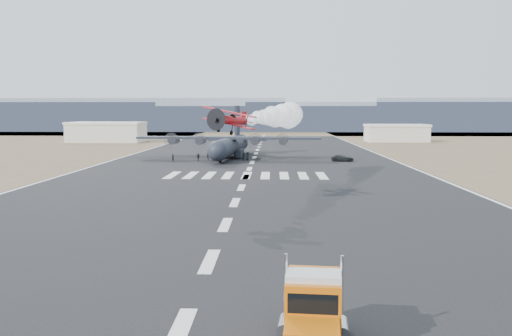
{
  "coord_description": "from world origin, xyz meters",
  "views": [
    {
      "loc": [
        4.35,
        -35.91,
        10.14
      ],
      "look_at": [
        2.4,
        23.05,
        4.0
      ],
      "focal_mm": 38.0,
      "sensor_mm": 36.0,
      "label": 1
    }
  ],
  "objects_px": {
    "hangar_left": "(107,132)",
    "crew_g": "(173,158)",
    "crew_b": "(212,157)",
    "support_vehicle": "(342,158)",
    "crew_a": "(235,155)",
    "aerobatic_biplane": "(230,120)",
    "crew_c": "(216,155)",
    "crew_h": "(243,157)",
    "crew_e": "(248,156)",
    "hangar_right": "(396,133)",
    "semi_truck": "(313,311)",
    "crew_d": "(198,157)",
    "transport_aircraft": "(230,144)",
    "crew_f": "(208,156)"
  },
  "relations": [
    {
      "from": "crew_b",
      "to": "crew_f",
      "type": "bearing_deg",
      "value": -148.4
    },
    {
      "from": "crew_b",
      "to": "crew_g",
      "type": "relative_size",
      "value": 1.06
    },
    {
      "from": "crew_c",
      "to": "crew_f",
      "type": "bearing_deg",
      "value": -108.15
    },
    {
      "from": "semi_truck",
      "to": "support_vehicle",
      "type": "bearing_deg",
      "value": 87.23
    },
    {
      "from": "transport_aircraft",
      "to": "crew_h",
      "type": "height_order",
      "value": "transport_aircraft"
    },
    {
      "from": "crew_a",
      "to": "transport_aircraft",
      "type": "bearing_deg",
      "value": 76.91
    },
    {
      "from": "crew_a",
      "to": "crew_h",
      "type": "distance_m",
      "value": 3.63
    },
    {
      "from": "crew_h",
      "to": "crew_e",
      "type": "bearing_deg",
      "value": -128.25
    },
    {
      "from": "transport_aircraft",
      "to": "aerobatic_biplane",
      "type": "bearing_deg",
      "value": -80.62
    },
    {
      "from": "crew_c",
      "to": "crew_a",
      "type": "bearing_deg",
      "value": 60.34
    },
    {
      "from": "crew_a",
      "to": "crew_g",
      "type": "xyz_separation_m",
      "value": [
        -12.14,
        -6.5,
        -0.02
      ]
    },
    {
      "from": "crew_d",
      "to": "crew_e",
      "type": "distance_m",
      "value": 10.36
    },
    {
      "from": "hangar_left",
      "to": "crew_b",
      "type": "distance_m",
      "value": 82.32
    },
    {
      "from": "crew_g",
      "to": "hangar_right",
      "type": "bearing_deg",
      "value": -14.22
    },
    {
      "from": "crew_c",
      "to": "crew_h",
      "type": "height_order",
      "value": "crew_c"
    },
    {
      "from": "crew_f",
      "to": "aerobatic_biplane",
      "type": "bearing_deg",
      "value": -4.98
    },
    {
      "from": "crew_e",
      "to": "crew_h",
      "type": "height_order",
      "value": "crew_e"
    },
    {
      "from": "semi_truck",
      "to": "crew_b",
      "type": "height_order",
      "value": "semi_truck"
    },
    {
      "from": "semi_truck",
      "to": "crew_f",
      "type": "distance_m",
      "value": 93.43
    },
    {
      "from": "hangar_left",
      "to": "support_vehicle",
      "type": "xyz_separation_m",
      "value": [
        70.47,
        -69.55,
        -2.76
      ]
    },
    {
      "from": "hangar_right",
      "to": "crew_g",
      "type": "height_order",
      "value": "hangar_right"
    },
    {
      "from": "crew_a",
      "to": "crew_d",
      "type": "xyz_separation_m",
      "value": [
        -7.19,
        -4.92,
        -0.02
      ]
    },
    {
      "from": "crew_b",
      "to": "hangar_left",
      "type": "bearing_deg",
      "value": -137.57
    },
    {
      "from": "aerobatic_biplane",
      "to": "transport_aircraft",
      "type": "relative_size",
      "value": 0.16
    },
    {
      "from": "hangar_left",
      "to": "crew_d",
      "type": "xyz_separation_m",
      "value": [
        40.73,
        -70.12,
        -2.58
      ]
    },
    {
      "from": "hangar_right",
      "to": "semi_truck",
      "type": "bearing_deg",
      "value": -103.74
    },
    {
      "from": "transport_aircraft",
      "to": "crew_e",
      "type": "height_order",
      "value": "transport_aircraft"
    },
    {
      "from": "aerobatic_biplane",
      "to": "crew_c",
      "type": "bearing_deg",
      "value": 111.77
    },
    {
      "from": "aerobatic_biplane",
      "to": "crew_h",
      "type": "distance_m",
      "value": 54.98
    },
    {
      "from": "crew_e",
      "to": "hangar_left",
      "type": "bearing_deg",
      "value": -9.94
    },
    {
      "from": "support_vehicle",
      "to": "crew_f",
      "type": "xyz_separation_m",
      "value": [
        -28.17,
        3.22,
        0.14
      ]
    },
    {
      "from": "crew_c",
      "to": "crew_d",
      "type": "bearing_deg",
      "value": -74.47
    },
    {
      "from": "aerobatic_biplane",
      "to": "crew_b",
      "type": "relative_size",
      "value": 3.71
    },
    {
      "from": "crew_g",
      "to": "crew_h",
      "type": "height_order",
      "value": "crew_g"
    },
    {
      "from": "crew_b",
      "to": "crew_g",
      "type": "bearing_deg",
      "value": -65.74
    },
    {
      "from": "semi_truck",
      "to": "crew_g",
      "type": "distance_m",
      "value": 89.55
    },
    {
      "from": "hangar_left",
      "to": "crew_g",
      "type": "bearing_deg",
      "value": -63.47
    },
    {
      "from": "crew_d",
      "to": "crew_g",
      "type": "relative_size",
      "value": 1.0
    },
    {
      "from": "crew_g",
      "to": "support_vehicle",
      "type": "bearing_deg",
      "value": -61.64
    },
    {
      "from": "crew_d",
      "to": "crew_f",
      "type": "distance_m",
      "value": 4.09
    },
    {
      "from": "transport_aircraft",
      "to": "crew_a",
      "type": "distance_m",
      "value": 4.01
    },
    {
      "from": "semi_truck",
      "to": "crew_h",
      "type": "height_order",
      "value": "semi_truck"
    },
    {
      "from": "crew_h",
      "to": "crew_g",
      "type": "bearing_deg",
      "value": 54.42
    },
    {
      "from": "hangar_right",
      "to": "support_vehicle",
      "type": "bearing_deg",
      "value": -110.27
    },
    {
      "from": "crew_a",
      "to": "crew_b",
      "type": "relative_size",
      "value": 0.97
    },
    {
      "from": "crew_g",
      "to": "crew_h",
      "type": "xyz_separation_m",
      "value": [
        14.2,
        3.52,
        -0.04
      ]
    },
    {
      "from": "semi_truck",
      "to": "aerobatic_biplane",
      "type": "relative_size",
      "value": 1.17
    },
    {
      "from": "crew_b",
      "to": "crew_h",
      "type": "relative_size",
      "value": 1.11
    },
    {
      "from": "crew_b",
      "to": "crew_h",
      "type": "height_order",
      "value": "crew_b"
    },
    {
      "from": "semi_truck",
      "to": "aerobatic_biplane",
      "type": "bearing_deg",
      "value": 105.35
    }
  ]
}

